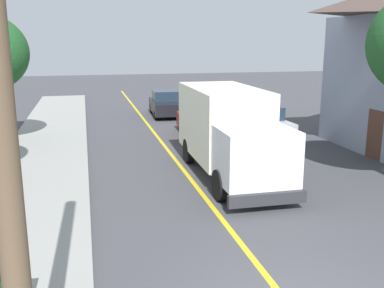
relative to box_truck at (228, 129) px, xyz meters
The scene contains 6 objects.
sidewalk_curb 8.42m from the box_truck, 146.45° to the right, with size 3.60×60.00×0.15m, color gray.
centre_line_yellow 2.71m from the box_truck, 135.72° to the left, with size 0.16×56.00×0.01m, color gold.
box_truck is the anchor object (origin of this frame).
parked_car_near 6.90m from the box_truck, 83.59° to the left, with size 1.87×4.43×1.67m.
parked_car_mid 13.76m from the box_truck, 89.46° to the left, with size 2.01×4.48×1.67m.
parked_van_across 6.93m from the box_truck, 57.10° to the left, with size 1.93×4.45×1.67m.
Camera 1 is at (-3.56, -6.54, 4.91)m, focal length 41.28 mm.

